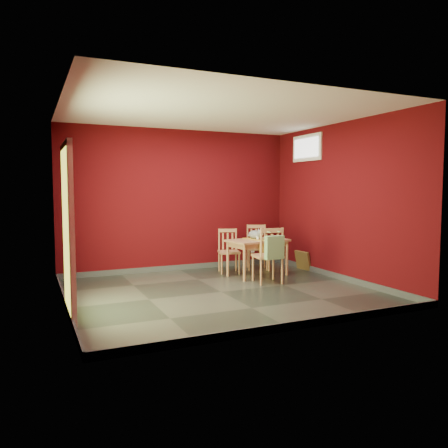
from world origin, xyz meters
name	(u,v)px	position (x,y,z in m)	size (l,w,h in m)	color
ground	(221,292)	(0.00, 0.00, 0.00)	(4.50, 4.50, 0.00)	#2D342D
room_shell	(221,289)	(0.00, 0.00, 0.05)	(4.50, 4.50, 4.50)	#4A070C
doorway	(67,226)	(-2.23, -0.40, 1.12)	(0.06, 1.01, 2.13)	#B7D838
window	(307,148)	(2.23, 1.00, 2.35)	(0.05, 0.90, 0.50)	white
outlet_plate	(253,250)	(1.60, 1.99, 0.30)	(0.08, 0.01, 0.12)	silver
dining_table	(258,244)	(1.10, 0.86, 0.58)	(1.14, 0.77, 0.66)	#B47C54
table_runner	(260,243)	(1.10, 0.77, 0.62)	(0.36, 0.62, 0.29)	gold
chair_far_left	(229,250)	(0.77, 1.38, 0.42)	(0.47, 0.47, 0.82)	#B47C54
chair_far_right	(257,246)	(1.43, 1.49, 0.44)	(0.52, 0.52, 0.86)	#B47C54
chair_near	(268,255)	(0.98, 0.26, 0.48)	(0.49, 0.49, 0.94)	#B47C54
tote_bag	(274,247)	(0.96, 0.04, 0.63)	(0.32, 0.19, 0.45)	#78A76D
cat	(255,233)	(1.11, 0.96, 0.77)	(0.23, 0.43, 0.22)	slate
picture_frame	(303,260)	(2.19, 1.02, 0.18)	(0.17, 0.38, 0.37)	brown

